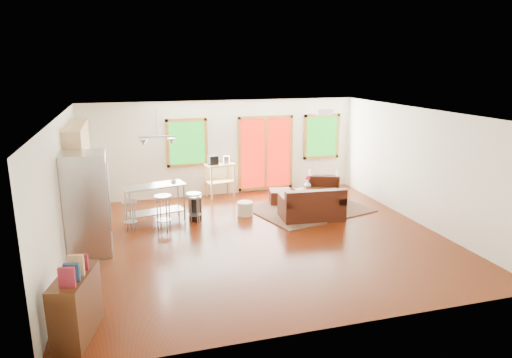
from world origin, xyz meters
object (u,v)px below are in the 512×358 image
object	(u,v)px
coffee_table	(318,192)
loveseat	(312,207)
ottoman	(280,197)
refrigerator	(88,204)
kitchen_cart	(219,169)
armchair	(323,184)
rug	(309,209)
island	(155,196)

from	to	relation	value
coffee_table	loveseat	bearing A→B (deg)	-121.28
ottoman	refrigerator	bearing A→B (deg)	-155.71
refrigerator	kitchen_cart	distance (m)	4.41
armchair	ottoman	xyz separation A→B (m)	(-1.25, -0.09, -0.23)
rug	ottoman	distance (m)	0.88
ottoman	kitchen_cart	bearing A→B (deg)	143.46
refrigerator	island	world-z (taller)	refrigerator
coffee_table	kitchen_cart	xyz separation A→B (m)	(-2.26, 1.50, 0.42)
refrigerator	kitchen_cart	size ratio (longest dim) A/B	1.69
loveseat	armchair	bearing A→B (deg)	61.99
loveseat	refrigerator	size ratio (longest dim) A/B	0.76
coffee_table	refrigerator	xyz separation A→B (m)	(-5.41, -1.59, 0.61)
loveseat	ottoman	xyz separation A→B (m)	(-0.31, 1.37, -0.12)
loveseat	refrigerator	bearing A→B (deg)	-167.15
armchair	ottoman	world-z (taller)	armchair
loveseat	armchair	distance (m)	1.75
kitchen_cart	rug	bearing A→B (deg)	-41.83
armchair	kitchen_cart	bearing A→B (deg)	2.47
coffee_table	kitchen_cart	bearing A→B (deg)	146.50
coffee_table	ottoman	world-z (taller)	coffee_table
armchair	refrigerator	bearing A→B (deg)	42.35
armchair	refrigerator	distance (m)	6.21
island	armchair	bearing A→B (deg)	7.76
loveseat	kitchen_cart	size ratio (longest dim) A/B	1.29
armchair	ottoman	bearing A→B (deg)	26.28
coffee_table	island	size ratio (longest dim) A/B	0.79
refrigerator	island	size ratio (longest dim) A/B	1.35
coffee_table	armchair	bearing A→B (deg)	54.55
refrigerator	island	distance (m)	2.07
coffee_table	kitchen_cart	size ratio (longest dim) A/B	0.99
island	loveseat	bearing A→B (deg)	-13.64
rug	coffee_table	world-z (taller)	coffee_table
ottoman	coffee_table	bearing A→B (deg)	-28.06
rug	coffee_table	xyz separation A→B (m)	(0.34, 0.22, 0.36)
loveseat	island	bearing A→B (deg)	171.24
rug	island	bearing A→B (deg)	177.46
armchair	ottoman	size ratio (longest dim) A/B	1.52
ottoman	refrigerator	distance (m)	5.05
ottoman	loveseat	bearing A→B (deg)	-77.40
island	kitchen_cart	distance (m)	2.40
coffee_table	ottoman	distance (m)	1.00
ottoman	kitchen_cart	world-z (taller)	kitchen_cart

